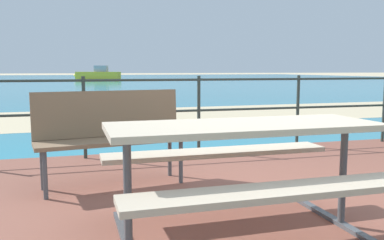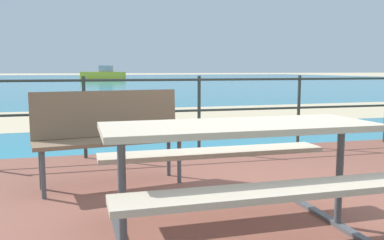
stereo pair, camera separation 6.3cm
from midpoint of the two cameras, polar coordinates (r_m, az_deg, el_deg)
The scene contains 8 objects.
ground_plane at distance 3.38m, azimuth 13.09°, elevation -13.23°, with size 240.00×240.00×0.00m, color beige.
patio_paving at distance 3.37m, azimuth 13.11°, elevation -12.75°, with size 6.40×5.20×0.06m, color brown.
sea_water at distance 42.83m, azimuth -13.00°, elevation 5.35°, with size 90.00×90.00×0.01m, color teal.
beach_strip at distance 10.19m, azimuth -6.31°, elevation 0.51°, with size 54.00×3.98×0.01m, color beige.
picnic_table at distance 2.65m, azimuth 7.32°, elevation -4.32°, with size 1.76×1.33×0.76m.
park_bench at distance 3.98m, azimuth -10.99°, elevation -1.28°, with size 1.45×0.61×0.90m.
railing_fence at distance 5.43m, azimuth 1.32°, elevation 2.29°, with size 5.94×0.04×1.02m.
boat_mid at distance 49.26m, azimuth -12.36°, elevation 6.20°, with size 5.56×3.26×1.58m.
Camera 2 is at (-1.49, -2.80, 1.16)m, focal length 38.28 mm.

